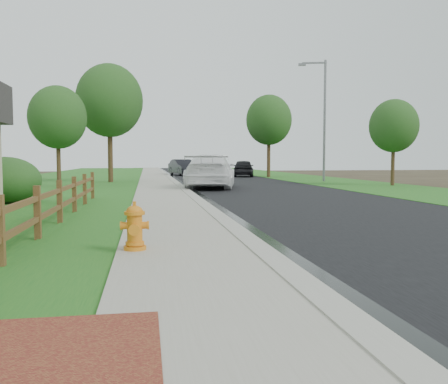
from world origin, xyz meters
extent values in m
plane|color=#31271A|center=(0.00, 0.00, 0.00)|extent=(120.00, 120.00, 0.00)
cube|color=black|center=(4.60, 35.00, 0.01)|extent=(8.00, 90.00, 0.02)
cube|color=gray|center=(0.40, 35.00, 0.06)|extent=(0.40, 90.00, 0.12)
cube|color=black|center=(0.75, 35.00, 0.02)|extent=(0.50, 90.00, 0.00)
cube|color=gray|center=(-0.90, 35.00, 0.05)|extent=(2.20, 90.00, 0.10)
cube|color=#19591B|center=(-2.80, 35.00, 0.03)|extent=(1.60, 90.00, 0.06)
cube|color=#19591B|center=(-8.00, 35.00, 0.02)|extent=(9.00, 90.00, 0.04)
cube|color=#19591B|center=(11.50, 35.00, 0.02)|extent=(6.00, 90.00, 0.04)
cube|color=maroon|center=(-2.20, -1.00, 0.06)|extent=(1.60, 2.40, 0.11)
cube|color=#442D16|center=(-3.60, 2.80, 0.55)|extent=(0.12, 0.12, 1.10)
cube|color=#442D16|center=(-3.60, 5.20, 0.55)|extent=(0.12, 0.12, 1.10)
cube|color=#442D16|center=(-3.60, 7.60, 0.55)|extent=(0.12, 0.12, 1.10)
cube|color=#442D16|center=(-3.60, 10.00, 0.55)|extent=(0.12, 0.12, 1.10)
cube|color=#442D16|center=(-3.60, 12.40, 0.55)|extent=(0.12, 0.12, 1.10)
cube|color=#442D16|center=(-3.60, 14.80, 0.55)|extent=(0.12, 0.12, 1.10)
cube|color=#442D16|center=(-3.60, 4.00, 0.45)|extent=(0.08, 2.35, 0.10)
cube|color=#442D16|center=(-3.60, 4.00, 0.85)|extent=(0.08, 2.35, 0.10)
cube|color=#442D16|center=(-3.60, 6.40, 0.45)|extent=(0.08, 2.35, 0.10)
cube|color=#442D16|center=(-3.60, 6.40, 0.85)|extent=(0.08, 2.35, 0.10)
cube|color=#442D16|center=(-3.60, 8.80, 0.45)|extent=(0.08, 2.35, 0.10)
cube|color=#442D16|center=(-3.60, 8.80, 0.85)|extent=(0.08, 2.35, 0.10)
cube|color=#442D16|center=(-3.60, 11.20, 0.45)|extent=(0.08, 2.35, 0.10)
cube|color=#442D16|center=(-3.60, 11.20, 0.85)|extent=(0.08, 2.35, 0.10)
cube|color=#442D16|center=(-3.60, 13.60, 0.45)|extent=(0.08, 2.35, 0.10)
cube|color=#442D16|center=(-3.60, 13.60, 0.85)|extent=(0.08, 2.35, 0.10)
cylinder|color=orange|center=(-1.70, 3.54, 0.13)|extent=(0.37, 0.37, 0.07)
cylinder|color=orange|center=(-1.70, 3.54, 0.43)|extent=(0.25, 0.25, 0.57)
cylinder|color=orange|center=(-1.70, 3.54, 0.21)|extent=(0.31, 0.31, 0.06)
cylinder|color=orange|center=(-1.70, 3.54, 0.72)|extent=(0.34, 0.34, 0.06)
ellipsoid|color=orange|center=(-1.70, 3.54, 0.74)|extent=(0.28, 0.28, 0.21)
cylinder|color=orange|center=(-1.70, 3.54, 0.87)|extent=(0.06, 0.06, 0.08)
cylinder|color=orange|center=(-1.70, 3.37, 0.46)|extent=(0.17, 0.14, 0.17)
cylinder|color=orange|center=(-1.89, 3.54, 0.51)|extent=(0.15, 0.14, 0.13)
cylinder|color=orange|center=(-1.51, 3.53, 0.51)|extent=(0.15, 0.14, 0.13)
imported|color=white|center=(2.00, 21.45, 0.93)|extent=(3.76, 6.66, 1.82)
imported|color=black|center=(7.20, 37.71, 0.79)|extent=(2.70, 4.78, 1.53)
imported|color=black|center=(2.00, 41.81, 0.80)|extent=(2.70, 4.98, 1.56)
cylinder|color=slate|center=(10.89, 27.47, 4.25)|extent=(0.17, 0.17, 8.49)
cube|color=slate|center=(10.17, 27.67, 8.30)|extent=(1.67, 0.55, 0.11)
cube|color=slate|center=(9.35, 27.89, 8.21)|extent=(0.55, 0.34, 0.17)
ellipsoid|color=#1D4418|center=(-6.50, 13.58, 0.85)|extent=(2.95, 2.95, 1.70)
cylinder|color=#352915|center=(-6.44, 23.83, 1.74)|extent=(0.24, 0.24, 3.48)
ellipsoid|color=#1D4418|center=(-6.44, 23.83, 3.97)|extent=(3.25, 3.25, 3.58)
cylinder|color=#352915|center=(13.00, 21.80, 1.56)|extent=(0.21, 0.21, 3.13)
ellipsoid|color=#1D4418|center=(13.00, 21.80, 3.57)|extent=(2.86, 2.86, 3.14)
cylinder|color=#352915|center=(-3.90, 28.61, 2.42)|extent=(0.33, 0.33, 4.85)
ellipsoid|color=#1D4418|center=(-3.90, 28.61, 5.54)|extent=(4.47, 4.47, 4.92)
cylinder|color=#352915|center=(9.00, 35.59, 2.18)|extent=(0.30, 0.30, 4.35)
ellipsoid|color=#1D4418|center=(9.00, 35.59, 4.98)|extent=(3.94, 3.94, 4.33)
camera|label=1|loc=(-1.50, -4.43, 1.61)|focal=38.00mm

